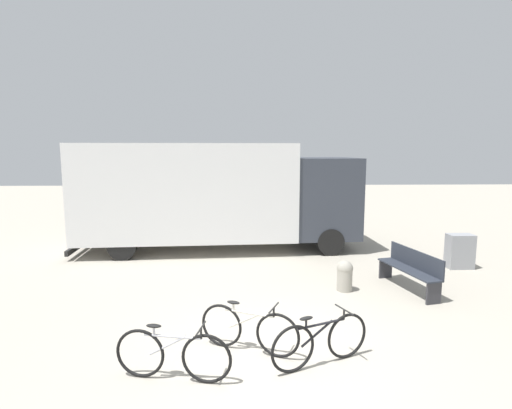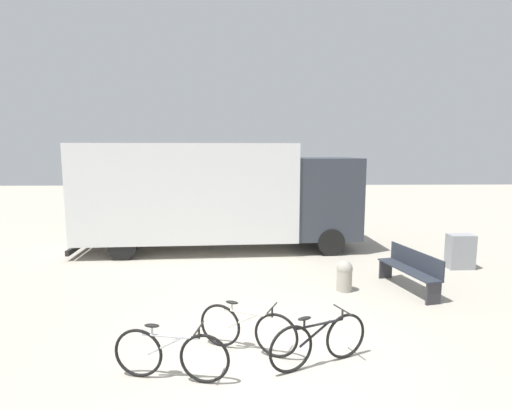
% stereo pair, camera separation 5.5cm
% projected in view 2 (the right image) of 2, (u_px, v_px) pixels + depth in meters
% --- Properties ---
extents(ground_plane, '(60.00, 60.00, 0.00)m').
position_uv_depth(ground_plane, '(272.00, 355.00, 6.26)').
color(ground_plane, '#A8A091').
extents(delivery_truck, '(8.90, 2.79, 3.38)m').
position_uv_depth(delivery_truck, '(215.00, 193.00, 12.67)').
color(delivery_truck, white).
rests_on(delivery_truck, ground).
extents(park_bench, '(0.80, 1.92, 0.92)m').
position_uv_depth(park_bench, '(411.00, 268.00, 9.10)').
color(park_bench, '#282D38').
rests_on(park_bench, ground).
extents(bicycle_near, '(1.66, 0.47, 0.81)m').
position_uv_depth(bicycle_near, '(171.00, 354.00, 5.53)').
color(bicycle_near, black).
rests_on(bicycle_near, ground).
extents(bicycle_middle, '(1.56, 0.72, 0.81)m').
position_uv_depth(bicycle_middle, '(247.00, 329.00, 6.32)').
color(bicycle_middle, black).
rests_on(bicycle_middle, ground).
extents(bicycle_far, '(1.56, 0.72, 0.81)m').
position_uv_depth(bicycle_far, '(319.00, 341.00, 5.92)').
color(bicycle_far, black).
rests_on(bicycle_far, ground).
extents(bollard_near_bench, '(0.36, 0.36, 0.71)m').
position_uv_depth(bollard_near_bench, '(344.00, 275.00, 9.06)').
color(bollard_near_bench, '#9E998C').
rests_on(bollard_near_bench, ground).
extents(utility_box, '(0.67, 0.40, 0.93)m').
position_uv_depth(utility_box, '(460.00, 251.00, 10.76)').
color(utility_box, gray).
rests_on(utility_box, ground).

